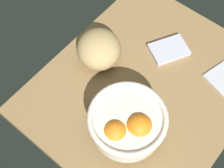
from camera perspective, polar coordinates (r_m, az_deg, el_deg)
ground_plane at (r=99.22cm, az=5.79°, el=-0.60°), size 67.07×55.78×3.00cm
fruit_bowl at (r=85.20cm, az=2.70°, el=-6.89°), size 20.76×20.76×11.26cm
bread_loaf at (r=98.40cm, az=-2.32°, el=6.14°), size 19.42×19.42×9.87cm
napkin_spare at (r=104.81cm, az=9.86°, el=5.92°), size 13.86×12.52×1.45cm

